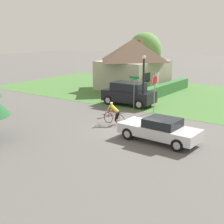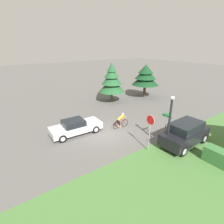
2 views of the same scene
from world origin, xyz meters
TOP-DOWN VIEW (x-y plane):
  - ground_plane at (0.00, 0.00)m, footprint 140.00×140.00m
  - grass_verge_right at (11.85, 4.00)m, footprint 16.00×36.00m
  - cottage_house at (12.71, 8.05)m, footprint 7.70×6.84m
  - hedge_row at (11.93, 3.64)m, footprint 9.34×0.90m
  - sedan_left_lane at (-1.51, -2.39)m, footprint 2.02×4.67m
  - cyclist at (-0.11, 1.71)m, footprint 0.44×1.78m
  - parked_suv_right at (5.33, 4.00)m, footprint 2.09×4.51m
  - stop_sign at (4.24, 0.99)m, footprint 0.76×0.07m
  - street_lamp at (4.89, 2.34)m, footprint 0.29×0.29m
  - street_name_sign at (4.27, 2.83)m, footprint 0.90×0.90m
  - deciduous_tree_right at (17.23, 9.20)m, footprint 4.06×4.06m

SIDE VIEW (x-z plane):
  - ground_plane at x=0.00m, z-range 0.00..0.00m
  - grass_verge_right at x=11.85m, z-range 0.00..0.01m
  - hedge_row at x=11.93m, z-range 0.00..1.08m
  - sedan_left_lane at x=-1.51m, z-range 0.01..1.39m
  - cyclist at x=-0.11m, z-range -0.04..1.48m
  - parked_suv_right at x=5.33m, z-range 0.01..1.96m
  - street_name_sign at x=4.27m, z-range 0.52..3.20m
  - stop_sign at x=4.24m, z-range 0.63..3.56m
  - street_lamp at x=4.89m, z-range 0.31..4.67m
  - cottage_house at x=12.71m, z-range 0.10..5.55m
  - deciduous_tree_right at x=17.23m, z-range 0.92..7.04m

